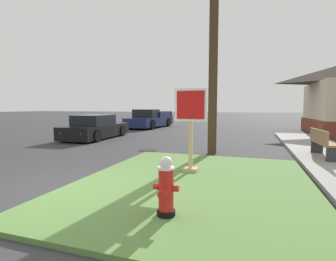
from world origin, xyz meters
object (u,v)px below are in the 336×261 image
parked_sedan_black (96,128)px  pickup_truck_navy (150,120)px  fire_hydrant (166,188)px  stop_sign (191,131)px  manhole_cover (148,150)px  street_bench (323,142)px  utility_pole (214,5)px

parked_sedan_black → pickup_truck_navy: 7.44m
fire_hydrant → stop_sign: size_ratio=0.43×
pickup_truck_navy → fire_hydrant: bearing=-66.9°
manhole_cover → fire_hydrant: bearing=-64.9°
fire_hydrant → manhole_cover: (-2.59, 5.52, -0.48)m
stop_sign → manhole_cover: stop_sign is taller
stop_sign → pickup_truck_navy: size_ratio=0.37×
street_bench → utility_pole: (-3.42, 0.10, 4.50)m
manhole_cover → utility_pole: 5.63m
fire_hydrant → manhole_cover: size_ratio=1.25×
pickup_truck_navy → utility_pole: size_ratio=0.57×
parked_sedan_black → fire_hydrant: bearing=-50.6°
manhole_cover → parked_sedan_black: size_ratio=0.15×
fire_hydrant → street_bench: street_bench is taller
parked_sedan_black → stop_sign: bearing=-40.6°
street_bench → manhole_cover: bearing=179.5°
stop_sign → fire_hydrant: bearing=-84.6°
fire_hydrant → manhole_cover: bearing=115.1°
fire_hydrant → stop_sign: (-0.25, 2.63, 0.60)m
parked_sedan_black → pickup_truck_navy: pickup_truck_navy is taller
pickup_truck_navy → utility_pole: (6.50, -10.03, 4.47)m
street_bench → parked_sedan_black: bearing=164.9°
manhole_cover → utility_pole: bearing=1.0°
stop_sign → manhole_cover: 3.87m
utility_pole → manhole_cover: bearing=-179.0°
manhole_cover → parked_sedan_black: bearing=147.3°
manhole_cover → pickup_truck_navy: bearing=112.0°
stop_sign → pickup_truck_navy: 14.46m
pickup_truck_navy → street_bench: pickup_truck_navy is taller
pickup_truck_navy → manhole_cover: bearing=-68.0°
fire_hydrant → pickup_truck_navy: pickup_truck_navy is taller
fire_hydrant → utility_pole: 7.22m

